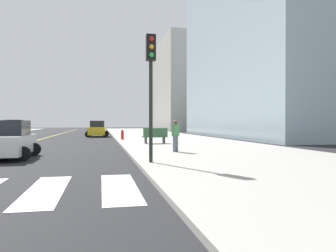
% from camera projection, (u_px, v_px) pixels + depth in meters
% --- Properties ---
extents(sidewalk_kerb_east, '(10.00, 120.00, 0.15)m').
position_uv_depth(sidewalk_kerb_east, '(185.00, 143.00, 25.28)').
color(sidewalk_kerb_east, '#9E9B93').
rests_on(sidewalk_kerb_east, ground).
extents(lane_divider_paint, '(0.16, 80.00, 0.01)m').
position_uv_depth(lane_divider_paint, '(55.00, 135.00, 42.41)').
color(lane_divider_paint, yellow).
rests_on(lane_divider_paint, ground).
extents(parking_garage_concrete, '(18.00, 24.00, 20.03)m').
position_uv_depth(parking_garage_concrete, '(198.00, 87.00, 76.52)').
color(parking_garage_concrete, '#9E9B93').
rests_on(parking_garage_concrete, ground).
extents(car_silver_nearest, '(2.95, 4.62, 2.03)m').
position_uv_depth(car_silver_nearest, '(15.00, 128.00, 42.95)').
color(car_silver_nearest, '#B7B7BC').
rests_on(car_silver_nearest, ground).
extents(car_white_second, '(2.48, 3.98, 1.78)m').
position_uv_depth(car_white_second, '(8.00, 141.00, 15.20)').
color(car_white_second, silver).
rests_on(car_white_second, ground).
extents(car_gray_third, '(2.42, 3.83, 1.70)m').
position_uv_depth(car_gray_third, '(95.00, 129.00, 47.94)').
color(car_gray_third, slate).
rests_on(car_gray_third, ground).
extents(car_yellow_fourth, '(2.77, 4.30, 1.88)m').
position_uv_depth(car_yellow_fourth, '(97.00, 129.00, 38.56)').
color(car_yellow_fourth, gold).
rests_on(car_yellow_fourth, ground).
extents(traffic_light_near_corner, '(0.36, 0.41, 4.89)m').
position_uv_depth(traffic_light_near_corner, '(151.00, 73.00, 12.50)').
color(traffic_light_near_corner, black).
rests_on(traffic_light_near_corner, sidewalk_kerb_east).
extents(park_bench, '(1.83, 0.66, 1.12)m').
position_uv_depth(park_bench, '(155.00, 136.00, 23.86)').
color(park_bench, '#33603D').
rests_on(park_bench, sidewalk_kerb_east).
extents(pedestrian_waiting_east, '(0.41, 0.41, 1.66)m').
position_uv_depth(pedestrian_waiting_east, '(176.00, 134.00, 17.05)').
color(pedestrian_waiting_east, slate).
rests_on(pedestrian_waiting_east, sidewalk_kerb_east).
extents(fire_hydrant, '(0.26, 0.26, 0.89)m').
position_uv_depth(fire_hydrant, '(122.00, 135.00, 29.30)').
color(fire_hydrant, red).
rests_on(fire_hydrant, sidewalk_kerb_east).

